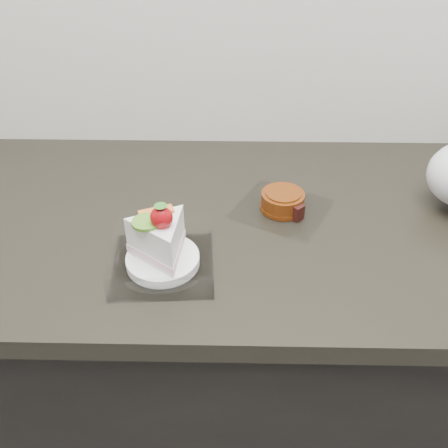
{
  "coord_description": "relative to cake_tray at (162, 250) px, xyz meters",
  "views": [
    {
      "loc": [
        -0.03,
        0.9,
        1.48
      ],
      "look_at": [
        -0.04,
        1.61,
        0.94
      ],
      "focal_mm": 40.0,
      "sensor_mm": 36.0,
      "label": 1
    }
  ],
  "objects": [
    {
      "name": "counter",
      "position": [
        0.14,
        0.15,
        -0.48
      ],
      "size": [
        2.04,
        0.64,
        0.9
      ],
      "color": "black",
      "rests_on": "ground"
    },
    {
      "name": "cake_tray",
      "position": [
        0.0,
        0.0,
        0.0
      ],
      "size": [
        0.18,
        0.18,
        0.13
      ],
      "rotation": [
        0.0,
        0.0,
        0.07
      ],
      "color": "white",
      "rests_on": "counter"
    },
    {
      "name": "mooncake_wrap",
      "position": [
        0.22,
        0.17,
        -0.02
      ],
      "size": [
        0.22,
        0.22,
        0.04
      ],
      "rotation": [
        0.0,
        0.0,
        -0.31
      ],
      "color": "white",
      "rests_on": "counter"
    }
  ]
}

